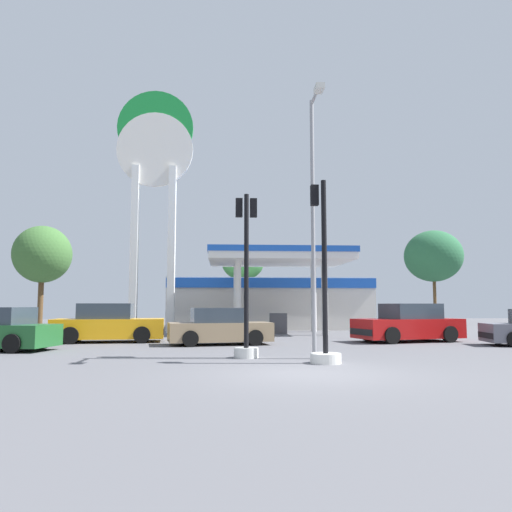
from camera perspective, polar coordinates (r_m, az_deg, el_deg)
name	(u,v)px	position (r m, az deg, el deg)	size (l,w,h in m)	color
ground_plane	(309,373)	(11.62, 6.16, -13.25)	(90.00, 90.00, 0.00)	#56565B
gas_station	(269,300)	(32.72, 1.46, -5.09)	(12.84, 12.37, 4.49)	beige
station_pole_sign	(154,174)	(29.37, -11.59, 9.18)	(4.35, 0.56, 13.94)	white
car_0	(219,328)	(19.68, -4.24, -8.25)	(4.21, 2.32, 1.43)	black
car_1	(408,324)	(22.15, 17.07, -7.52)	(4.79, 2.90, 1.60)	black
car_3	(109,325)	(21.87, -16.55, -7.55)	(4.67, 2.41, 1.61)	black
traffic_signal_0	(324,311)	(13.52, 7.82, -6.30)	(0.82, 0.82, 4.96)	silver
traffic_signal_1	(246,296)	(14.80, -1.13, -4.63)	(0.72, 0.72, 4.88)	silver
tree_0	(42,255)	(40.00, -23.33, 0.15)	(4.20, 4.20, 7.40)	brown
tree_1	(243,264)	(38.38, -1.52, -0.91)	(3.24, 3.24, 6.08)	brown
tree_2	(433,256)	(43.22, 19.71, -0.02)	(4.68, 4.68, 7.65)	brown
corner_streetlamp	(314,201)	(14.75, 6.66, 6.28)	(0.24, 1.48, 7.73)	gray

